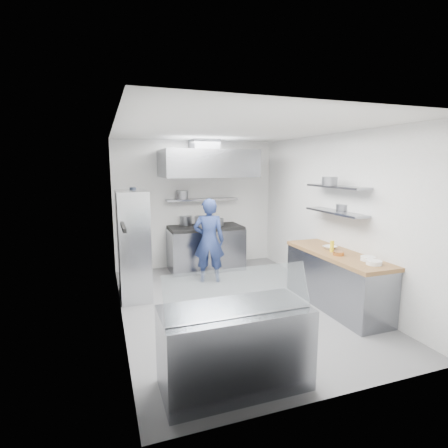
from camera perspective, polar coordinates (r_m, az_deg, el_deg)
name	(u,v)px	position (r m, az deg, el deg)	size (l,w,h in m)	color
floor	(236,304)	(5.91, 1.98, -12.98)	(5.00, 5.00, 0.00)	slate
ceiling	(237,129)	(5.48, 2.15, 15.17)	(5.00, 5.00, 0.00)	silver
wall_back	(196,204)	(7.88, -4.59, 3.23)	(3.60, 0.02, 2.80)	white
wall_front	(336,261)	(3.37, 17.83, -5.71)	(3.60, 0.02, 2.80)	white
wall_left	(118,227)	(5.15, -16.91, -0.49)	(5.00, 0.02, 2.80)	white
wall_right	(332,215)	(6.40, 17.26, 1.37)	(5.00, 0.02, 2.80)	white
gas_range	(206,249)	(7.69, -3.01, -4.10)	(1.60, 0.80, 0.90)	gray
cooktop	(206,228)	(7.60, -3.04, -0.58)	(1.57, 0.78, 0.06)	black
stock_pot_left	(186,220)	(7.79, -6.24, 0.60)	(0.27, 0.27, 0.20)	slate
stock_pot_mid	(202,222)	(7.40, -3.54, 0.33)	(0.33, 0.33, 0.24)	slate
stock_pot_right	(218,222)	(7.63, -1.04, 0.32)	(0.26, 0.26, 0.16)	slate
over_range_shelf	(202,199)	(7.74, -3.58, 4.02)	(1.60, 0.30, 0.04)	gray
shelf_pot_a	(182,195)	(7.67, -6.84, 4.75)	(0.26, 0.26, 0.18)	slate
extractor_hood	(207,164)	(7.31, -2.74, 9.83)	(1.90, 1.15, 0.55)	gray
hood_duct	(204,145)	(7.54, -3.27, 12.70)	(0.55, 0.55, 0.24)	slate
red_firebox	(140,206)	(7.60, -13.63, 2.91)	(0.22, 0.10, 0.26)	#A61B0D
chef	(209,240)	(6.79, -2.47, -2.71)	(0.60, 0.39, 1.64)	navy
wire_rack	(133,245)	(6.17, -14.59, -3.28)	(0.50, 0.90, 1.85)	silver
rack_bin_a	(133,251)	(6.23, -14.57, -4.34)	(0.15, 0.19, 0.17)	white
rack_bin_b	(130,219)	(6.56, -15.08, 0.79)	(0.15, 0.19, 0.17)	yellow
rack_jar	(133,192)	(6.26, -14.64, 5.00)	(0.11, 0.11, 0.18)	black
knife_strip	(123,227)	(4.24, -16.11, -0.47)	(0.04, 0.55, 0.05)	black
prep_counter_base	(335,281)	(5.96, 17.74, -8.93)	(0.62, 2.00, 0.84)	gray
prep_counter_top	(337,254)	(5.84, 17.97, -4.73)	(0.65, 2.04, 0.06)	#8C5E3B
plate_stack_a	(374,263)	(5.30, 23.30, -5.80)	(0.21, 0.21, 0.06)	white
plate_stack_b	(368,259)	(5.49, 22.46, -5.23)	(0.21, 0.21, 0.06)	white
copper_pan	(338,253)	(5.65, 18.18, -4.58)	(0.16, 0.16, 0.06)	#C77A38
squeeze_bottle	(332,246)	(5.82, 17.22, -3.51)	(0.06, 0.06, 0.18)	yellow
mixing_bowl	(330,248)	(6.02, 16.90, -3.69)	(0.21, 0.21, 0.05)	white
wall_shelf_lower	(336,212)	(6.05, 17.77, 1.86)	(0.30, 1.30, 0.04)	gray
wall_shelf_upper	(337,187)	(6.01, 17.97, 5.82)	(0.30, 1.30, 0.04)	gray
shelf_pot_c	(343,207)	(6.17, 18.88, 2.60)	(0.23, 0.23, 0.10)	slate
shelf_pot_d	(330,181)	(5.96, 16.87, 6.72)	(0.25, 0.25, 0.14)	slate
display_case	(235,348)	(3.78, 1.77, -19.52)	(1.50, 0.70, 0.85)	gray
display_glass	(240,291)	(3.41, 2.57, -10.92)	(1.47, 0.02, 0.45)	silver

